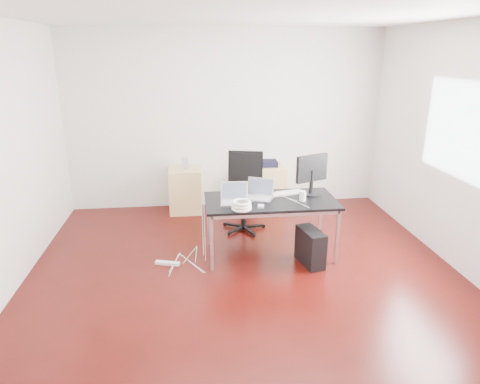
{
  "coord_description": "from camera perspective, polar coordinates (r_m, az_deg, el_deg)",
  "views": [
    {
      "loc": [
        -0.56,
        -4.28,
        2.48
      ],
      "look_at": [
        0.0,
        0.55,
        0.85
      ],
      "focal_mm": 32.0,
      "sensor_mm": 36.0,
      "label": 1
    }
  ],
  "objects": [
    {
      "name": "cup_white",
      "position": [
        5.23,
        8.35,
        -0.53
      ],
      "size": [
        0.08,
        0.08,
        0.12
      ],
      "primitive_type": "cylinder",
      "rotation": [
        0.0,
        0.0,
        -0.01
      ],
      "color": "white",
      "rests_on": "desk"
    },
    {
      "name": "wastebasket",
      "position": [
        6.77,
        1.09,
        -1.7
      ],
      "size": [
        0.25,
        0.25,
        0.28
      ],
      "primitive_type": "cylinder",
      "rotation": [
        0.0,
        0.0,
        -0.05
      ],
      "color": "black",
      "rests_on": "ground"
    },
    {
      "name": "monitor",
      "position": [
        5.42,
        9.53,
        2.58
      ],
      "size": [
        0.43,
        0.26,
        0.51
      ],
      "rotation": [
        0.0,
        0.0,
        0.4
      ],
      "color": "black",
      "rests_on": "desk"
    },
    {
      "name": "cup_brown",
      "position": [
        5.31,
        8.3,
        -0.34
      ],
      "size": [
        0.09,
        0.09,
        0.1
      ],
      "primitive_type": "cylinder",
      "rotation": [
        0.0,
        0.0,
        -0.27
      ],
      "color": "#51251B",
      "rests_on": "desk"
    },
    {
      "name": "desk",
      "position": [
        5.26,
        4.12,
        -1.57
      ],
      "size": [
        1.6,
        0.8,
        0.73
      ],
      "color": "black",
      "rests_on": "ground"
    },
    {
      "name": "filing_cabinet_left",
      "position": [
        6.85,
        -7.31,
        0.26
      ],
      "size": [
        0.5,
        0.5,
        0.7
      ],
      "primitive_type": "cube",
      "color": "tan",
      "rests_on": "ground"
    },
    {
      "name": "power_strip",
      "position": [
        5.32,
        -9.65,
        -9.34
      ],
      "size": [
        0.3,
        0.14,
        0.04
      ],
      "primitive_type": "cube",
      "rotation": [
        0.0,
        0.0,
        -0.29
      ],
      "color": "white",
      "rests_on": "ground"
    },
    {
      "name": "laptop_left",
      "position": [
        5.12,
        -0.72,
        -0.8
      ],
      "size": [
        0.35,
        0.28,
        0.23
      ],
      "rotation": [
        0.0,
        0.0,
        -0.08
      ],
      "color": "silver",
      "rests_on": "desk"
    },
    {
      "name": "filing_cabinet_right",
      "position": [
        6.96,
        3.8,
        0.66
      ],
      "size": [
        0.5,
        0.5,
        0.7
      ],
      "primitive_type": "cube",
      "color": "tan",
      "rests_on": "ground"
    },
    {
      "name": "pc_tower",
      "position": [
        5.25,
        9.37,
        -7.24
      ],
      "size": [
        0.29,
        0.48,
        0.44
      ],
      "primitive_type": "cube",
      "rotation": [
        0.0,
        0.0,
        0.21
      ],
      "color": "black",
      "rests_on": "ground"
    },
    {
      "name": "navy_garment",
      "position": [
        6.86,
        3.71,
        3.85
      ],
      "size": [
        0.3,
        0.24,
        0.09
      ],
      "primitive_type": "cube",
      "rotation": [
        0.0,
        0.0,
        -0.01
      ],
      "color": "black",
      "rests_on": "filing_cabinet_right"
    },
    {
      "name": "office_chair",
      "position": [
        6.08,
        0.56,
        0.58
      ],
      "size": [
        0.57,
        0.59,
        1.08
      ],
      "rotation": [
        0.0,
        0.0,
        -0.23
      ],
      "color": "black",
      "rests_on": "ground"
    },
    {
      "name": "cable_coil",
      "position": [
        4.88,
        0.2,
        -1.8
      ],
      "size": [
        0.24,
        0.24,
        0.11
      ],
      "rotation": [
        0.0,
        0.0,
        -0.37
      ],
      "color": "white",
      "rests_on": "desk"
    },
    {
      "name": "power_adapter",
      "position": [
        4.98,
        2.8,
        -1.91
      ],
      "size": [
        0.08,
        0.08,
        0.03
      ],
      "primitive_type": "cube",
      "rotation": [
        0.0,
        0.0,
        -0.21
      ],
      "color": "white",
      "rests_on": "desk"
    },
    {
      "name": "speaker",
      "position": [
        6.73,
        -7.3,
        3.85
      ],
      "size": [
        0.1,
        0.09,
        0.18
      ],
      "primitive_type": "cube",
      "rotation": [
        0.0,
        0.0,
        0.07
      ],
      "color": "#9E9E9E",
      "rests_on": "filing_cabinet_left"
    },
    {
      "name": "room_shell",
      "position": [
        4.46,
        1.29,
        4.54
      ],
      "size": [
        5.0,
        5.0,
        5.0
      ],
      "color": "#340805",
      "rests_on": "ground"
    },
    {
      "name": "keyboard",
      "position": [
        5.47,
        6.21,
        -0.13
      ],
      "size": [
        0.46,
        0.24,
        0.02
      ],
      "primitive_type": "cube",
      "rotation": [
        0.0,
        0.0,
        0.25
      ],
      "color": "white",
      "rests_on": "desk"
    },
    {
      "name": "laptop_right",
      "position": [
        5.27,
        2.63,
        -0.22
      ],
      "size": [
        0.4,
        0.36,
        0.23
      ],
      "rotation": [
        0.0,
        0.0,
        -0.41
      ],
      "color": "silver",
      "rests_on": "desk"
    }
  ]
}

